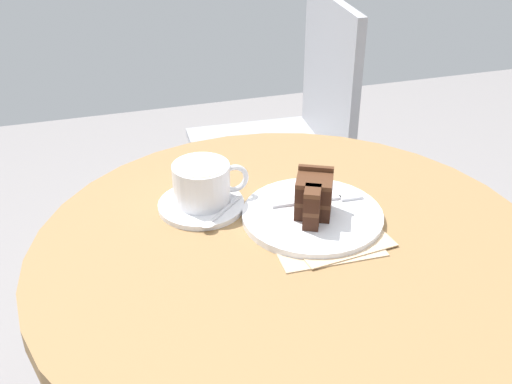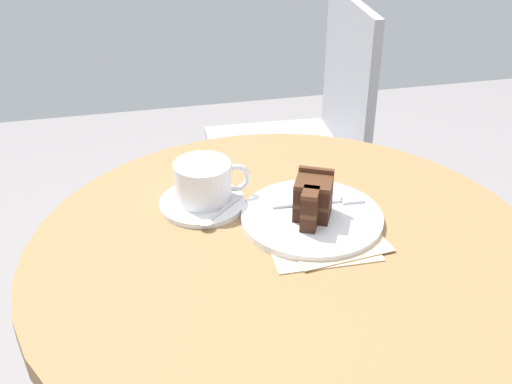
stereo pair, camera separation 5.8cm
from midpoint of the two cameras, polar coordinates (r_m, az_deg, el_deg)
name	(u,v)px [view 1 (the left image)]	position (r m, az deg, el deg)	size (l,w,h in m)	color
cafe_table	(289,304)	(1.04, 1.37, -9.97)	(0.79, 0.79, 0.70)	olive
saucer	(201,205)	(1.06, -6.44, -1.18)	(0.14, 0.14, 0.01)	white
coffee_cup	(203,182)	(1.05, -6.34, 0.84)	(0.13, 0.09, 0.07)	white
teaspoon	(218,216)	(1.02, -5.05, -2.18)	(0.08, 0.08, 0.00)	silver
cake_plate	(312,216)	(1.03, 3.43, -2.16)	(0.23, 0.23, 0.01)	white
cake_slice	(314,197)	(1.00, 3.50, -0.48)	(0.07, 0.09, 0.07)	#381E14
fork	(328,199)	(1.06, 4.90, -0.63)	(0.15, 0.02, 0.00)	silver
napkin	(325,233)	(1.00, 4.52, -3.66)	(0.18, 0.16, 0.00)	tan
cafe_chair	(295,128)	(1.75, 2.50, 5.66)	(0.39, 0.39, 0.87)	#9E9EA3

